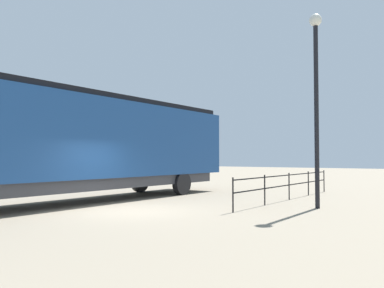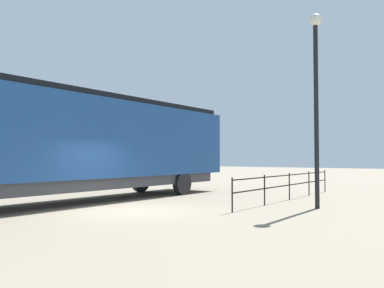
% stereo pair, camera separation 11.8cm
% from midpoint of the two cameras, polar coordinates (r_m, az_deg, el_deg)
% --- Properties ---
extents(ground_plane, '(120.00, 120.00, 0.00)m').
position_cam_midpoint_polar(ground_plane, '(13.47, -9.58, -9.61)').
color(ground_plane, gray).
extents(locomotive, '(3.05, 17.59, 4.35)m').
position_cam_midpoint_polar(locomotive, '(16.21, -16.57, 0.32)').
color(locomotive, navy).
rests_on(locomotive, ground_plane).
extents(lamp_post, '(0.45, 0.45, 6.96)m').
position_cam_midpoint_polar(lamp_post, '(14.78, 17.46, 8.63)').
color(lamp_post, black).
rests_on(lamp_post, ground_plane).
extents(platform_fence, '(0.05, 9.60, 1.14)m').
position_cam_midpoint_polar(platform_fence, '(17.16, 13.80, -5.41)').
color(platform_fence, black).
rests_on(platform_fence, ground_plane).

